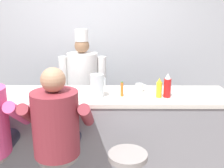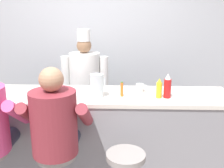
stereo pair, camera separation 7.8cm
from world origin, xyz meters
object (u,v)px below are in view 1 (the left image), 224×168
diner_seated_maroon (57,128)px  mustard_bottle_yellow (159,88)px  breakfast_plate (54,100)px  coffee_mug_white (140,88)px  hot_sauce_bottle_orange (122,89)px  water_pitcher_clear (97,86)px  ketchup_bottle_red (167,86)px  cook_in_whites_near (83,84)px  coffee_mug_tan (54,90)px

diner_seated_maroon → mustard_bottle_yellow: bearing=27.6°
breakfast_plate → coffee_mug_white: 0.93m
hot_sauce_bottle_orange → breakfast_plate: hot_sauce_bottle_orange is taller
mustard_bottle_yellow → breakfast_plate: 1.05m
diner_seated_maroon → hot_sauce_bottle_orange: bearing=42.7°
water_pitcher_clear → coffee_mug_white: bearing=22.1°
ketchup_bottle_red → diner_seated_maroon: bearing=-154.0°
hot_sauce_bottle_orange → coffee_mug_white: 0.26m
ketchup_bottle_red → coffee_mug_white: bearing=143.9°
ketchup_bottle_red → cook_in_whites_near: (-0.97, 0.97, -0.25)m
diner_seated_maroon → ketchup_bottle_red: bearing=26.0°
mustard_bottle_yellow → cook_in_whites_near: cook_in_whites_near is taller
hot_sauce_bottle_orange → water_pitcher_clear: size_ratio=0.65×
mustard_bottle_yellow → breakfast_plate: bearing=-173.1°
hot_sauce_bottle_orange → diner_seated_maroon: size_ratio=0.11×
ketchup_bottle_red → mustard_bottle_yellow: size_ratio=1.23×
hot_sauce_bottle_orange → coffee_mug_tan: bearing=174.7°
mustard_bottle_yellow → water_pitcher_clear: (-0.63, 0.01, 0.02)m
coffee_mug_white → diner_seated_maroon: (-0.77, -0.69, -0.16)m
ketchup_bottle_red → hot_sauce_bottle_orange: bearing=177.1°
hot_sauce_bottle_orange → breakfast_plate: bearing=-166.7°
coffee_mug_tan → diner_seated_maroon: bearing=-75.6°
ketchup_bottle_red → water_pitcher_clear: bearing=179.6°
coffee_mug_white → cook_in_whites_near: bearing=132.5°
water_pitcher_clear → breakfast_plate: bearing=-161.3°
diner_seated_maroon → breakfast_plate: bearing=104.4°
ketchup_bottle_red → coffee_mug_tan: bearing=175.7°
breakfast_plate → coffee_mug_white: bearing=20.5°
coffee_mug_tan → cook_in_whites_near: size_ratio=0.08×
hot_sauce_bottle_orange → water_pitcher_clear: 0.26m
water_pitcher_clear → breakfast_plate: 0.45m
hot_sauce_bottle_orange → breakfast_plate: size_ratio=0.65×
coffee_mug_white → ketchup_bottle_red: bearing=-36.1°
hot_sauce_bottle_orange → cook_in_whites_near: (-0.51, 0.95, -0.21)m
coffee_mug_tan → diner_seated_maroon: size_ratio=0.09×
diner_seated_maroon → cook_in_whites_near: size_ratio=0.88×
mustard_bottle_yellow → diner_seated_maroon: (-0.95, -0.50, -0.21)m
hot_sauce_bottle_orange → coffee_mug_tan: (-0.72, 0.07, -0.03)m
ketchup_bottle_red → water_pitcher_clear: (-0.72, 0.01, 0.00)m
coffee_mug_tan → ketchup_bottle_red: bearing=-4.3°
breakfast_plate → coffee_mug_white: size_ratio=1.88×
breakfast_plate → coffee_mug_white: (0.87, 0.32, 0.03)m
breakfast_plate → cook_in_whites_near: (0.15, 1.10, -0.14)m
breakfast_plate → diner_seated_maroon: 0.40m
coffee_mug_white → cook_in_whites_near: cook_in_whites_near is taller
ketchup_bottle_red → hot_sauce_bottle_orange: 0.46m
mustard_bottle_yellow → coffee_mug_tan: size_ratio=1.50×
coffee_mug_tan → hot_sauce_bottle_orange: bearing=-5.3°
mustard_bottle_yellow → ketchup_bottle_red: bearing=5.0°
hot_sauce_bottle_orange → cook_in_whites_near: size_ratio=0.09×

